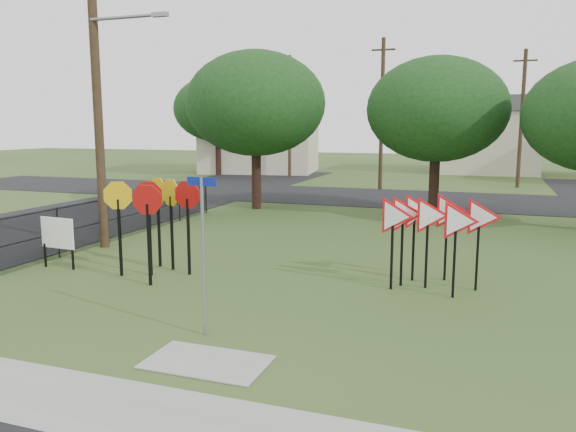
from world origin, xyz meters
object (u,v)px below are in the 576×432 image
Objects in this scene: street_name_sign at (203,246)px; yield_sign_cluster at (431,219)px; info_board at (57,235)px; stop_sign_cluster at (155,205)px.

yield_sign_cluster is (3.59, 4.62, -0.03)m from street_name_sign.
info_board is (-9.71, -1.52, -0.73)m from yield_sign_cluster.
stop_sign_cluster is (-3.22, 3.46, 0.15)m from street_name_sign.
street_name_sign is 5.85m from yield_sign_cluster.
info_board is (-6.11, 3.10, -0.76)m from street_name_sign.
street_name_sign is 4.73m from stop_sign_cluster.
street_name_sign is at bearing -47.02° from stop_sign_cluster.
yield_sign_cluster is at bearing 8.89° from info_board.
stop_sign_cluster is at bearing 7.10° from info_board.
yield_sign_cluster is 2.07× the size of info_board.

